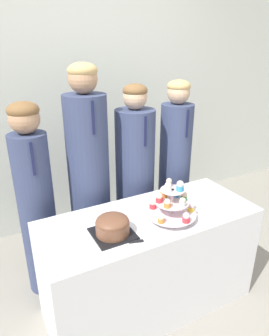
# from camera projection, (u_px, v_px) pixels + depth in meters

# --- Properties ---
(ground_plane) EXTENTS (16.00, 16.00, 0.00)m
(ground_plane) POSITION_uv_depth(u_px,v_px,m) (171.00, 333.00, 1.96)
(ground_plane) COLOR gray
(wall_back) EXTENTS (9.00, 0.06, 2.70)m
(wall_back) POSITION_uv_depth(u_px,v_px,m) (76.00, 91.00, 2.81)
(wall_back) COLOR silver
(wall_back) RESTS_ON ground_plane
(table) EXTENTS (1.42, 0.58, 0.73)m
(table) POSITION_uv_depth(u_px,v_px,m) (149.00, 262.00, 2.05)
(table) COLOR white
(table) RESTS_ON ground_plane
(round_cake) EXTENTS (0.23, 0.23, 0.12)m
(round_cake) POSITION_uv_depth(u_px,v_px,m) (113.00, 225.00, 1.71)
(round_cake) COLOR black
(round_cake) RESTS_ON table
(cake_knife) EXTENTS (0.27, 0.10, 0.01)m
(cake_knife) POSITION_uv_depth(u_px,v_px,m) (145.00, 241.00, 1.67)
(cake_knife) COLOR silver
(cake_knife) RESTS_ON table
(cupcake_stand) EXTENTS (0.31, 0.31, 0.27)m
(cupcake_stand) POSITION_uv_depth(u_px,v_px,m) (172.00, 202.00, 1.84)
(cupcake_stand) COLOR silver
(cupcake_stand) RESTS_ON table
(student_0) EXTENTS (0.25, 0.26, 1.43)m
(student_0) POSITION_uv_depth(u_px,v_px,m) (36.00, 205.00, 2.10)
(student_0) COLOR #384266
(student_0) RESTS_ON ground_plane
(student_1) EXTENTS (0.30, 0.31, 1.65)m
(student_1) POSITION_uv_depth(u_px,v_px,m) (89.00, 183.00, 2.24)
(student_1) COLOR #384266
(student_1) RESTS_ON ground_plane
(student_2) EXTENTS (0.31, 0.32, 1.49)m
(student_2) POSITION_uv_depth(u_px,v_px,m) (135.00, 183.00, 2.44)
(student_2) COLOR #384266
(student_2) RESTS_ON ground_plane
(student_3) EXTENTS (0.27, 0.27, 1.50)m
(student_3) POSITION_uv_depth(u_px,v_px,m) (174.00, 172.00, 2.60)
(student_3) COLOR #384266
(student_3) RESTS_ON ground_plane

